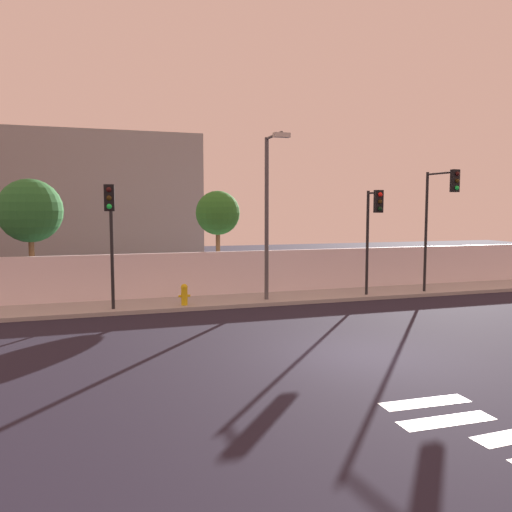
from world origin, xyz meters
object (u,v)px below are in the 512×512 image
(traffic_light_right, at_px, (110,220))
(fire_hydrant, at_px, (184,294))
(traffic_light_center, at_px, (441,205))
(street_lamp_curbside, at_px, (269,204))
(roadside_tree_leftmost, at_px, (30,211))
(roadside_tree_midleft, at_px, (218,214))
(traffic_light_left, at_px, (374,219))

(traffic_light_right, xyz_separation_m, fire_hydrant, (2.60, 0.41, -2.78))
(traffic_light_center, distance_m, street_lamp_curbside, 7.35)
(roadside_tree_leftmost, distance_m, roadside_tree_midleft, 7.55)
(traffic_light_right, distance_m, street_lamp_curbside, 5.97)
(traffic_light_center, xyz_separation_m, fire_hydrant, (-10.64, 0.75, -3.33))
(traffic_light_right, distance_m, fire_hydrant, 3.83)
(street_lamp_curbside, distance_m, roadside_tree_midleft, 3.38)
(fire_hydrant, distance_m, roadside_tree_leftmost, 7.02)
(traffic_light_left, distance_m, traffic_light_right, 10.30)
(roadside_tree_midleft, bearing_deg, fire_hydrant, -123.50)
(street_lamp_curbside, bearing_deg, traffic_light_center, -5.86)
(traffic_light_right, relative_size, fire_hydrant, 5.49)
(traffic_light_left, height_order, fire_hydrant, traffic_light_left)
(street_lamp_curbside, bearing_deg, traffic_light_left, -5.28)
(traffic_light_left, height_order, street_lamp_curbside, street_lamp_curbside)
(traffic_light_center, height_order, street_lamp_curbside, street_lamp_curbside)
(traffic_light_center, bearing_deg, traffic_light_left, 173.28)
(roadside_tree_leftmost, bearing_deg, traffic_light_right, -50.51)
(roadside_tree_midleft, bearing_deg, street_lamp_curbside, -67.72)
(traffic_light_center, relative_size, traffic_light_right, 1.17)
(fire_hydrant, bearing_deg, traffic_light_left, -3.03)
(fire_hydrant, bearing_deg, street_lamp_curbside, -0.06)
(fire_hydrant, bearing_deg, traffic_light_right, -171.07)
(traffic_light_center, distance_m, roadside_tree_leftmost, 16.59)
(street_lamp_curbside, bearing_deg, roadside_tree_midleft, 112.28)
(traffic_light_left, xyz_separation_m, roadside_tree_leftmost, (-13.19, 3.51, 0.33))
(street_lamp_curbside, height_order, roadside_tree_midleft, street_lamp_curbside)
(traffic_light_center, bearing_deg, street_lamp_curbside, 174.14)
(street_lamp_curbside, height_order, fire_hydrant, street_lamp_curbside)
(street_lamp_curbside, height_order, roadside_tree_leftmost, street_lamp_curbside)
(street_lamp_curbside, xyz_separation_m, roadside_tree_leftmost, (-8.82, 3.11, -0.29))
(traffic_light_left, bearing_deg, traffic_light_right, -179.99)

